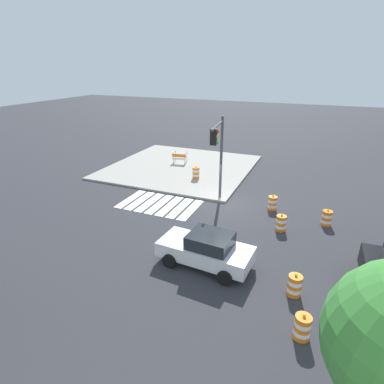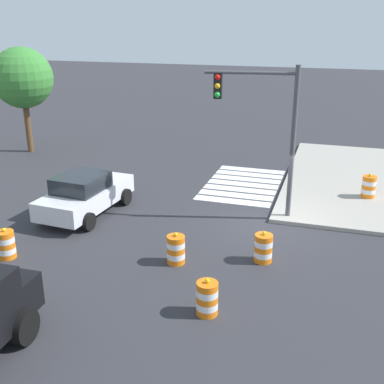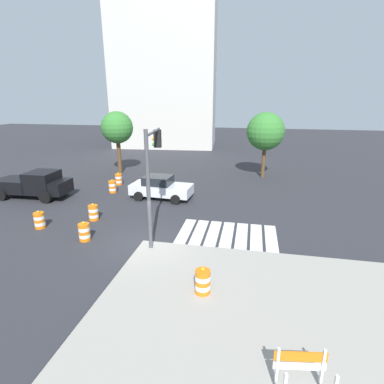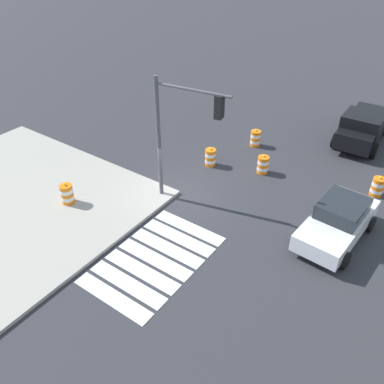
{
  "view_description": "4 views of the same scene",
  "coord_description": "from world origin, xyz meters",
  "px_view_note": "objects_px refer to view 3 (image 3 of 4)",
  "views": [
    {
      "loc": [
        -5.32,
        18.45,
        8.68
      ],
      "look_at": [
        1.37,
        2.49,
        1.57
      ],
      "focal_mm": 29.35,
      "sensor_mm": 36.0,
      "label": 1
    },
    {
      "loc": [
        -16.36,
        -2.12,
        7.14
      ],
      "look_at": [
        -0.39,
        2.86,
        1.05
      ],
      "focal_mm": 44.87,
      "sensor_mm": 36.0,
      "label": 2
    },
    {
      "loc": [
        5.02,
        -12.79,
        6.93
      ],
      "look_at": [
        1.79,
        3.38,
        1.73
      ],
      "focal_mm": 28.24,
      "sensor_mm": 36.0,
      "label": 3
    },
    {
      "loc": [
        12.02,
        9.19,
        10.67
      ],
      "look_at": [
        0.58,
        1.11,
        0.88
      ],
      "focal_mm": 37.08,
      "sensor_mm": 36.0,
      "label": 4
    }
  ],
  "objects_px": {
    "traffic_barrel_crosswalk_end": "(119,179)",
    "traffic_barrel_far_curb": "(112,187)",
    "street_tree_streetside_near": "(117,128)",
    "construction_barricade": "(302,368)",
    "traffic_barrel_median_near": "(93,213)",
    "sports_car": "(161,187)",
    "street_tree_streetside_mid": "(266,132)",
    "traffic_light_pole": "(152,164)",
    "pickup_truck": "(36,184)",
    "traffic_barrel_near_corner": "(39,220)",
    "traffic_barrel_median_far": "(84,232)",
    "traffic_barrel_on_sidewalk": "(203,282)"
  },
  "relations": [
    {
      "from": "sports_car",
      "to": "street_tree_streetside_mid",
      "type": "relative_size",
      "value": 0.77
    },
    {
      "from": "traffic_barrel_crosswalk_end",
      "to": "traffic_barrel_median_near",
      "type": "height_order",
      "value": "same"
    },
    {
      "from": "traffic_barrel_median_near",
      "to": "pickup_truck",
      "type": "bearing_deg",
      "value": 153.32
    },
    {
      "from": "traffic_barrel_far_curb",
      "to": "street_tree_streetside_mid",
      "type": "height_order",
      "value": "street_tree_streetside_mid"
    },
    {
      "from": "sports_car",
      "to": "street_tree_streetside_mid",
      "type": "height_order",
      "value": "street_tree_streetside_mid"
    },
    {
      "from": "traffic_light_pole",
      "to": "street_tree_streetside_near",
      "type": "height_order",
      "value": "street_tree_streetside_near"
    },
    {
      "from": "traffic_barrel_median_near",
      "to": "traffic_barrel_median_far",
      "type": "xyz_separation_m",
      "value": [
        0.89,
        -2.55,
        0.0
      ]
    },
    {
      "from": "traffic_barrel_median_near",
      "to": "street_tree_streetside_near",
      "type": "xyz_separation_m",
      "value": [
        -3.31,
        11.12,
        3.77
      ]
    },
    {
      "from": "sports_car",
      "to": "street_tree_streetside_near",
      "type": "height_order",
      "value": "street_tree_streetside_near"
    },
    {
      "from": "traffic_barrel_crosswalk_end",
      "to": "traffic_barrel_median_near",
      "type": "xyz_separation_m",
      "value": [
        1.74,
        -7.32,
        0.0
      ]
    },
    {
      "from": "pickup_truck",
      "to": "street_tree_streetside_near",
      "type": "relative_size",
      "value": 0.91
    },
    {
      "from": "traffic_barrel_near_corner",
      "to": "traffic_barrel_crosswalk_end",
      "type": "xyz_separation_m",
      "value": [
        0.6,
        8.97,
        0.0
      ]
    },
    {
      "from": "street_tree_streetside_near",
      "to": "traffic_barrel_near_corner",
      "type": "bearing_deg",
      "value": -85.63
    },
    {
      "from": "traffic_barrel_median_near",
      "to": "traffic_barrel_crosswalk_end",
      "type": "bearing_deg",
      "value": 103.33
    },
    {
      "from": "sports_car",
      "to": "construction_barricade",
      "type": "bearing_deg",
      "value": -60.6
    },
    {
      "from": "traffic_barrel_far_curb",
      "to": "street_tree_streetside_near",
      "type": "relative_size",
      "value": 0.18
    },
    {
      "from": "sports_car",
      "to": "traffic_barrel_crosswalk_end",
      "type": "height_order",
      "value": "sports_car"
    },
    {
      "from": "pickup_truck",
      "to": "street_tree_streetside_mid",
      "type": "xyz_separation_m",
      "value": [
        16.08,
        9.11,
        3.1
      ]
    },
    {
      "from": "pickup_truck",
      "to": "traffic_barrel_on_sidewalk",
      "type": "relative_size",
      "value": 5.1
    },
    {
      "from": "pickup_truck",
      "to": "street_tree_streetside_near",
      "type": "distance_m",
      "value": 9.13
    },
    {
      "from": "traffic_barrel_far_curb",
      "to": "street_tree_streetside_near",
      "type": "distance_m",
      "value": 7.32
    },
    {
      "from": "street_tree_streetside_near",
      "to": "construction_barricade",
      "type": "bearing_deg",
      "value": -55.76
    },
    {
      "from": "traffic_barrel_near_corner",
      "to": "traffic_barrel_median_near",
      "type": "height_order",
      "value": "same"
    },
    {
      "from": "traffic_light_pole",
      "to": "street_tree_streetside_near",
      "type": "relative_size",
      "value": 0.96
    },
    {
      "from": "traffic_barrel_median_near",
      "to": "traffic_barrel_on_sidewalk",
      "type": "xyz_separation_m",
      "value": [
        7.46,
        -5.81,
        0.15
      ]
    },
    {
      "from": "traffic_barrel_far_curb",
      "to": "street_tree_streetside_near",
      "type": "bearing_deg",
      "value": 109.01
    },
    {
      "from": "construction_barricade",
      "to": "street_tree_streetside_mid",
      "type": "distance_m",
      "value": 21.47
    },
    {
      "from": "pickup_truck",
      "to": "traffic_barrel_near_corner",
      "type": "height_order",
      "value": "pickup_truck"
    },
    {
      "from": "traffic_barrel_far_curb",
      "to": "street_tree_streetside_near",
      "type": "height_order",
      "value": "street_tree_streetside_near"
    },
    {
      "from": "traffic_barrel_near_corner",
      "to": "traffic_barrel_median_far",
      "type": "height_order",
      "value": "same"
    },
    {
      "from": "traffic_barrel_median_far",
      "to": "street_tree_streetside_near",
      "type": "distance_m",
      "value": 14.79
    },
    {
      "from": "sports_car",
      "to": "street_tree_streetside_mid",
      "type": "bearing_deg",
      "value": 46.14
    },
    {
      "from": "traffic_barrel_near_corner",
      "to": "traffic_barrel_median_near",
      "type": "relative_size",
      "value": 1.0
    },
    {
      "from": "traffic_barrel_crosswalk_end",
      "to": "traffic_barrel_far_curb",
      "type": "distance_m",
      "value": 2.18
    },
    {
      "from": "traffic_barrel_crosswalk_end",
      "to": "street_tree_streetside_near",
      "type": "xyz_separation_m",
      "value": [
        -1.57,
        3.8,
        3.77
      ]
    },
    {
      "from": "traffic_barrel_crosswalk_end",
      "to": "traffic_barrel_far_curb",
      "type": "relative_size",
      "value": 1.0
    },
    {
      "from": "sports_car",
      "to": "traffic_barrel_median_near",
      "type": "relative_size",
      "value": 4.34
    },
    {
      "from": "traffic_barrel_crosswalk_end",
      "to": "traffic_light_pole",
      "type": "height_order",
      "value": "traffic_light_pole"
    },
    {
      "from": "traffic_barrel_crosswalk_end",
      "to": "traffic_barrel_on_sidewalk",
      "type": "bearing_deg",
      "value": -54.99
    },
    {
      "from": "traffic_light_pole",
      "to": "traffic_barrel_far_curb",
      "type": "bearing_deg",
      "value": 128.91
    },
    {
      "from": "construction_barricade",
      "to": "street_tree_streetside_mid",
      "type": "relative_size",
      "value": 0.23
    },
    {
      "from": "traffic_barrel_crosswalk_end",
      "to": "traffic_barrel_on_sidewalk",
      "type": "distance_m",
      "value": 16.04
    },
    {
      "from": "traffic_barrel_far_curb",
      "to": "traffic_barrel_near_corner",
      "type": "bearing_deg",
      "value": -98.86
    },
    {
      "from": "traffic_barrel_crosswalk_end",
      "to": "traffic_barrel_near_corner",
      "type": "bearing_deg",
      "value": -93.82
    },
    {
      "from": "pickup_truck",
      "to": "traffic_barrel_near_corner",
      "type": "xyz_separation_m",
      "value": [
        3.76,
        -4.71,
        -0.52
      ]
    },
    {
      "from": "traffic_barrel_near_corner",
      "to": "traffic_barrel_crosswalk_end",
      "type": "height_order",
      "value": "same"
    },
    {
      "from": "traffic_barrel_median_far",
      "to": "traffic_barrel_far_curb",
      "type": "distance_m",
      "value": 8.04
    },
    {
      "from": "sports_car",
      "to": "pickup_truck",
      "type": "xyz_separation_m",
      "value": [
        -8.81,
        -1.56,
        0.16
      ]
    },
    {
      "from": "traffic_barrel_far_curb",
      "to": "construction_barricade",
      "type": "height_order",
      "value": "construction_barricade"
    },
    {
      "from": "traffic_barrel_crosswalk_end",
      "to": "pickup_truck",
      "type": "bearing_deg",
      "value": -135.62
    }
  ]
}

